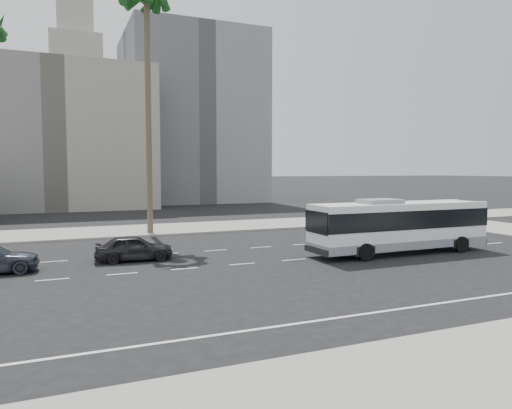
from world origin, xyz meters
TOP-DOWN VIEW (x-y plane):
  - ground at (0.00, 0.00)m, footprint 700.00×700.00m
  - sidewalk_north at (0.00, 15.50)m, footprint 120.00×7.00m
  - midrise_beige_west at (-12.00, 45.00)m, footprint 24.00×18.00m
  - midrise_gray_center at (8.00, 52.00)m, footprint 20.00×20.00m
  - civic_tower at (-2.00, 250.00)m, footprint 42.00×42.00m
  - highrise_right at (45.00, 230.00)m, footprint 26.00×26.00m
  - highrise_far at (70.00, 260.00)m, footprint 22.00×22.00m
  - city_bus at (6.69, -0.50)m, footprint 11.18×2.74m
  - car_a at (-8.00, 3.17)m, footprint 1.89×4.18m
  - palm_near at (-5.34, 13.34)m, footprint 5.63×5.63m

SIDE VIEW (x-z plane):
  - ground at x=0.00m, z-range 0.00..0.00m
  - sidewalk_north at x=0.00m, z-range 0.00..0.15m
  - car_a at x=-8.00m, z-range 0.00..1.39m
  - city_bus at x=6.69m, z-range 0.08..3.29m
  - midrise_beige_west at x=-12.00m, z-range 0.00..18.00m
  - midrise_gray_center at x=8.00m, z-range 0.00..26.00m
  - palm_near at x=-5.34m, z-range 7.68..26.59m
  - highrise_far at x=70.00m, z-range 0.00..60.00m
  - highrise_right at x=45.00m, z-range 0.00..70.00m
  - civic_tower at x=-2.00m, z-range -25.67..103.33m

